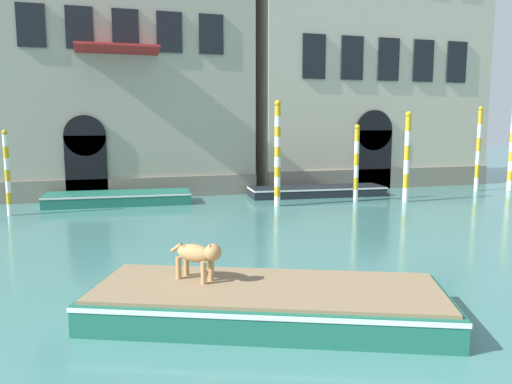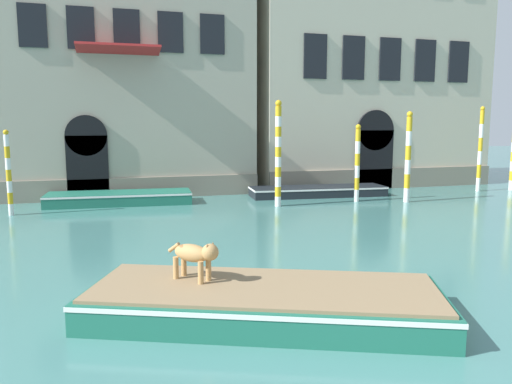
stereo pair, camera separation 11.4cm
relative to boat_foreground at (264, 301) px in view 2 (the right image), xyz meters
The scene contains 10 objects.
palazzo_right 23.15m from the boat_foreground, 57.80° to the left, with size 13.18×6.13×16.16m.
boat_foreground is the anchor object (origin of this frame).
dog_on_deck 1.53m from the boat_foreground, 149.08° to the left, with size 0.85×0.92×0.77m.
boat_moored_near_palazzo 14.17m from the boat_foreground, 99.23° to the left, with size 6.24×2.26×0.52m.
boat_moored_far 15.47m from the boat_foreground, 63.21° to the left, with size 6.66×2.24×0.46m.
mooring_pole_0 12.41m from the boat_foreground, 70.14° to the left, with size 0.27×0.27×4.45m.
mooring_pole_1 14.28m from the boat_foreground, 55.89° to the left, with size 0.23×0.23×3.45m.
mooring_pole_2 14.98m from the boat_foreground, 47.59° to the left, with size 0.26×0.26×4.02m.
mooring_pole_3 14.01m from the boat_foreground, 117.01° to the left, with size 0.20×0.20×3.27m.
mooring_pole_5 20.50m from the boat_foreground, 39.97° to the left, with size 0.22×0.22×4.34m.
Camera 2 is at (-2.47, -2.14, 3.53)m, focal length 35.00 mm.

